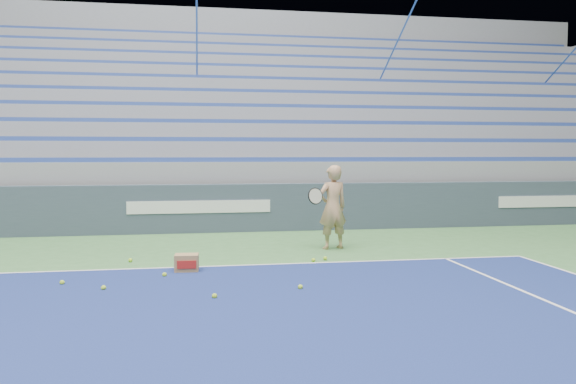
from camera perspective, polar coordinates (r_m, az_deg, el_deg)
The scene contains 12 objects.
sponsor_barrier at distance 12.96m, azimuth -8.95°, elevation -1.65°, with size 30.00×0.32×1.10m.
bleachers at distance 18.63m, azimuth -9.18°, elevation 5.61°, with size 31.00×9.15×7.30m.
tennis_player at distance 10.60m, azimuth 4.54°, elevation -1.53°, with size 0.93×0.87×1.59m.
ball_box at distance 8.79m, azimuth -10.26°, elevation -7.10°, with size 0.37×0.30×0.27m.
tennis_ball_0 at distance 9.75m, azimuth -15.72°, elevation -6.68°, with size 0.07×0.07×0.07m, color #B4E02D.
tennis_ball_1 at distance 7.16m, azimuth -7.47°, elevation -10.44°, with size 0.07×0.07×0.07m, color #B4E02D.
tennis_ball_2 at distance 8.50m, azimuth -12.43°, elevation -8.21°, with size 0.07×0.07×0.07m, color #B4E02D.
tennis_ball_3 at distance 7.57m, azimuth 1.26°, elevation -9.63°, with size 0.07×0.07×0.07m, color #B4E02D.
tennis_ball_4 at distance 7.91m, azimuth -18.23°, elevation -9.23°, with size 0.07×0.07×0.07m, color #B4E02D.
tennis_ball_5 at distance 8.41m, azimuth -21.97°, elevation -8.53°, with size 0.07×0.07×0.07m, color #B4E02D.
tennis_ball_6 at distance 9.41m, azimuth 2.60°, elevation -6.92°, with size 0.07×0.07×0.07m, color #B4E02D.
tennis_ball_7 at distance 9.58m, azimuth 3.80°, elevation -6.74°, with size 0.07×0.07×0.07m, color #B4E02D.
Camera 1 is at (-0.10, 2.98, 1.82)m, focal length 35.00 mm.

